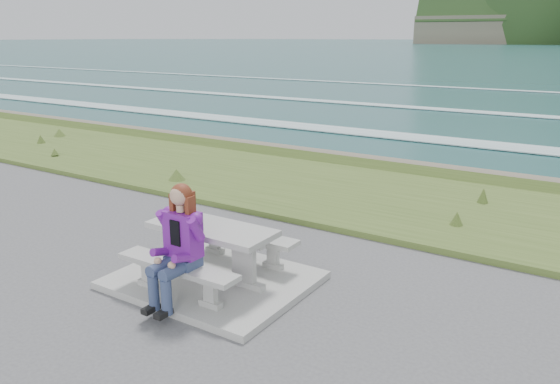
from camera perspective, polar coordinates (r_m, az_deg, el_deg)
The scene contains 8 objects.
concrete_slab at distance 7.79m, azimuth -6.97°, elevation -9.10°, with size 2.60×2.10×0.10m, color gray.
picnic_table at distance 7.55m, azimuth -7.13°, elevation -4.74°, with size 1.80×0.75×0.75m.
bench_landward at distance 7.16m, azimuth -10.68°, elevation -8.11°, with size 1.80×0.35×0.45m.
bench_seaward at distance 8.14m, azimuth -3.92°, elevation -4.83°, with size 1.80×0.35×0.45m.
grass_verge at distance 11.83m, azimuth 8.64°, elevation -0.60°, with size 160.00×4.50×0.22m, color #3E5620.
shore_drop at distance 14.44m, azimuth 13.42°, elevation 2.17°, with size 160.00×0.80×2.20m, color brown.
ocean at distance 31.23m, azimuth 24.03°, elevation 5.24°, with size 1600.00×1600.00×0.09m.
seated_woman at distance 6.91m, azimuth -10.91°, elevation -7.15°, with size 0.45×0.79×1.52m.
Camera 1 is at (4.58, -5.38, 3.34)m, focal length 35.00 mm.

